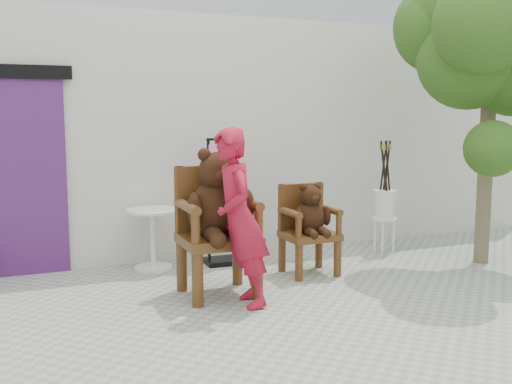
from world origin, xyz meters
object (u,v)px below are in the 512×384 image
tree (481,47)px  person (240,219)px  chair_big (217,211)px  stool_bucket (385,203)px  cafe_table (153,232)px  display_stand (224,216)px  chair_small (308,220)px

tree → person: bearing=-173.5°
chair_big → stool_bucket: size_ratio=1.01×
cafe_table → tree: bearing=-20.2°
tree → chair_big: bearing=178.5°
person → cafe_table: 1.76m
cafe_table → stool_bucket: size_ratio=0.48×
chair_big → display_stand: 1.25m
stool_bucket → tree: tree is taller
chair_small → person: (-1.13, -0.79, 0.22)m
chair_small → stool_bucket: bearing=21.4°
chair_small → person: size_ratio=0.62×
display_stand → tree: bearing=-22.0°
chair_big → display_stand: display_stand is taller
stool_bucket → tree: 2.22m
cafe_table → display_stand: 0.86m
chair_small → tree: 2.78m
stool_bucket → cafe_table: bearing=174.0°
chair_small → cafe_table: 1.81m
chair_small → tree: (1.95, -0.44, 1.93)m
person → stool_bucket: 2.87m
display_stand → tree: 3.55m
person → tree: 3.55m
cafe_table → display_stand: size_ratio=0.47×
person → display_stand: size_ratio=1.11×
chair_big → stool_bucket: 2.77m
chair_big → person: size_ratio=0.88×
chair_small → cafe_table: chair_small is taller
chair_big → cafe_table: (-0.38, 1.22, -0.41)m
cafe_table → display_stand: (0.84, -0.08, 0.14)m
stool_bucket → tree: (0.55, -0.99, 1.91)m
chair_small → chair_big: bearing=-163.5°
cafe_table → person: bearing=-74.8°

